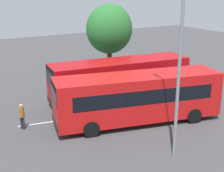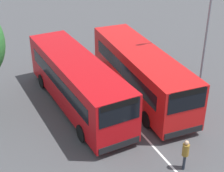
# 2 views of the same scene
# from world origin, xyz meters

# --- Properties ---
(ground_plane) EXTENTS (71.70, 71.70, 0.00)m
(ground_plane) POSITION_xyz_m (0.00, 0.00, 0.00)
(ground_plane) COLOR #424244
(bus_far_left) EXTENTS (10.70, 3.74, 3.11)m
(bus_far_left) POSITION_xyz_m (-0.61, -2.07, 1.72)
(bus_far_left) COLOR #B70C11
(bus_far_left) RESTS_ON ground
(bus_center_left) EXTENTS (10.76, 4.82, 3.11)m
(bus_center_left) POSITION_xyz_m (0.54, 1.90, 1.72)
(bus_center_left) COLOR red
(bus_center_left) RESTS_ON ground
(pedestrian) EXTENTS (0.45, 0.45, 1.62)m
(pedestrian) POSITION_xyz_m (7.14, -0.78, 0.95)
(pedestrian) COLOR #232833
(pedestrian) RESTS_ON ground
(street_lamp) EXTENTS (0.76, 2.62, 8.22)m
(street_lamp) POSITION_xyz_m (1.46, 6.31, 4.73)
(street_lamp) COLOR gray
(street_lamp) RESTS_ON ground
(lane_stripe_outer_left) EXTENTS (14.71, 2.67, 0.01)m
(lane_stripe_outer_left) POSITION_xyz_m (0.00, 0.00, 0.00)
(lane_stripe_outer_left) COLOR silver
(lane_stripe_outer_left) RESTS_ON ground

